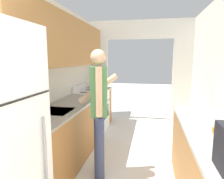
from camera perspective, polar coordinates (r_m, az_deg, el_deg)
The scene contains 5 objects.
wall_left at distance 3.01m, azimuth -18.98°, elevation 7.19°, with size 0.38×6.85×2.50m.
wall_far_with_doorway at distance 5.02m, azimuth 7.73°, elevation 7.13°, with size 2.91×0.06×2.50m.
counter_left at distance 3.37m, azimuth -11.75°, elevation -11.13°, with size 0.62×3.31×0.88m.
range_oven at distance 4.41m, azimuth -5.73°, elevation -6.09°, with size 0.66×0.75×1.02m.
person at distance 2.60m, azimuth -3.82°, elevation -6.03°, with size 0.54×0.45×1.70m.
Camera 1 is at (0.31, -0.52, 1.59)m, focal length 32.00 mm.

